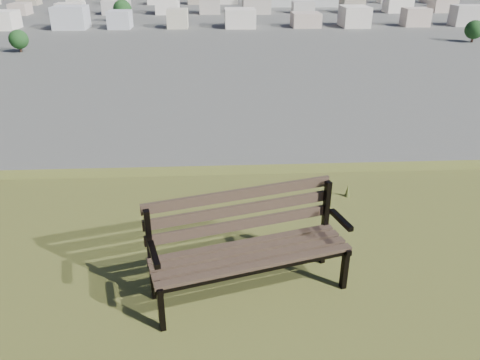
{
  "coord_description": "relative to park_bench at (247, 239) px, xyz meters",
  "views": [
    {
      "loc": [
        0.58,
        -2.55,
        28.1
      ],
      "look_at": [
        0.88,
        3.19,
        25.3
      ],
      "focal_mm": 35.0,
      "sensor_mm": 36.0,
      "label": 1
    }
  ],
  "objects": [
    {
      "name": "park_bench",
      "position": [
        0.0,
        0.0,
        0.0
      ],
      "size": [
        2.04,
        1.12,
        1.02
      ],
      "rotation": [
        0.0,
        0.0,
        0.27
      ],
      "color": "#3C2A23",
      "rests_on": "hilltop_mesa"
    }
  ]
}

